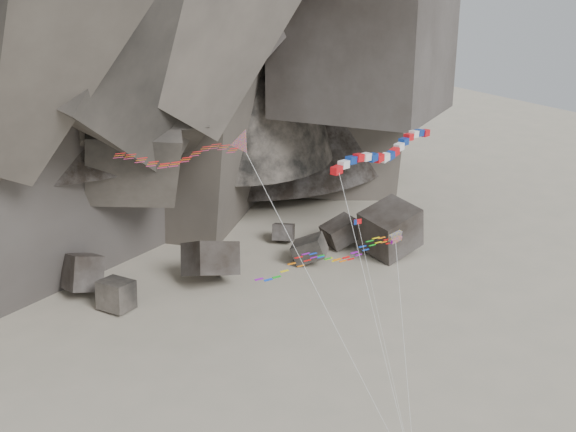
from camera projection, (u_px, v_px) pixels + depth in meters
boulder_field at (194, 281)px, 82.46m from camera, size 82.22×17.40×7.79m
delta_kite at (175, 155)px, 43.49m from camera, size 17.27×9.52×26.07m
banner_kite at (385, 151)px, 53.37m from camera, size 12.64×11.47×23.04m
parafoil_kite at (325, 257)px, 48.90m from camera, size 12.43×6.48×17.46m
pennant_kite at (369, 276)px, 50.03m from camera, size 1.73×6.07×19.09m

